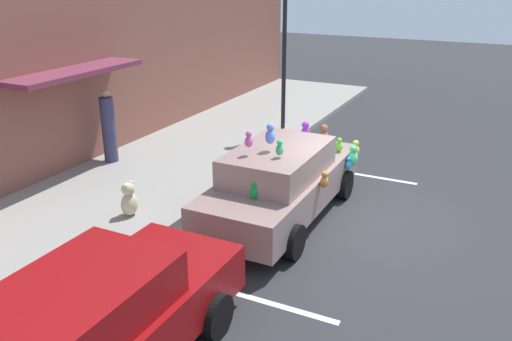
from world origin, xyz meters
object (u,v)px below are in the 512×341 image
object	(u,v)px
parked_sedan_behind	(88,332)
street_lamp_post	(284,48)
plush_covered_car	(282,180)
pedestrian_near_shopfront	(109,128)
teddy_bear_on_sidewalk	(129,200)

from	to	relation	value
parked_sedan_behind	street_lamp_post	xyz separation A→B (m)	(10.25, 2.01, 1.88)
plush_covered_car	street_lamp_post	bearing A→B (deg)	23.49
parked_sedan_behind	pedestrian_near_shopfront	world-z (taller)	pedestrian_near_shopfront
street_lamp_post	teddy_bear_on_sidewalk	bearing A→B (deg)	175.77
plush_covered_car	teddy_bear_on_sidewalk	size ratio (longest dim) A/B	6.61
parked_sedan_behind	pedestrian_near_shopfront	distance (m)	7.86
plush_covered_car	parked_sedan_behind	xyz separation A→B (m)	(-5.33, 0.13, -0.01)
plush_covered_car	pedestrian_near_shopfront	bearing A→B (deg)	81.38
teddy_bear_on_sidewalk	pedestrian_near_shopfront	world-z (taller)	pedestrian_near_shopfront
plush_covered_car	street_lamp_post	size ratio (longest dim) A/B	1.13
street_lamp_post	pedestrian_near_shopfront	xyz separation A→B (m)	(-4.15, 2.95, -1.65)
parked_sedan_behind	teddy_bear_on_sidewalk	bearing A→B (deg)	33.45
plush_covered_car	teddy_bear_on_sidewalk	xyz separation A→B (m)	(-1.56, 2.62, -0.32)
plush_covered_car	parked_sedan_behind	bearing A→B (deg)	178.59
teddy_bear_on_sidewalk	street_lamp_post	xyz separation A→B (m)	(6.48, -0.48, 2.19)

